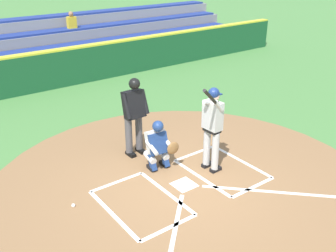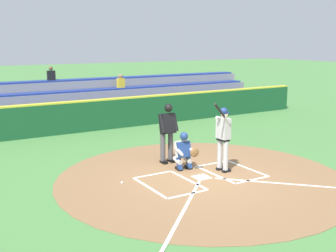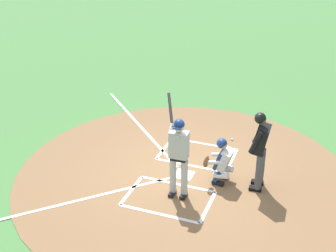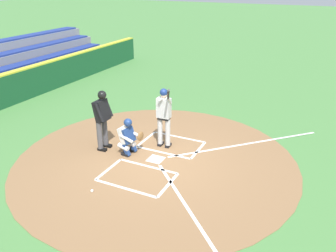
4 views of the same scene
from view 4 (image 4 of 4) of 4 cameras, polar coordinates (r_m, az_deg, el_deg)
ground_plane at (r=10.02m, az=-2.03°, el=-5.55°), size 120.00×120.00×0.00m
dirt_circle at (r=10.01m, az=-2.03°, el=-5.52°), size 8.00×8.00×0.01m
home_plate_and_chalk at (r=9.68m, az=2.62°, el=-6.57°), size 7.93×4.91×0.01m
batter at (r=10.27m, az=-0.66°, el=2.03°), size 0.91×0.74×2.13m
catcher at (r=10.14m, az=-6.54°, el=-1.58°), size 0.59×0.65×1.13m
plate_umpire at (r=10.34m, az=-10.78°, el=1.60°), size 0.59×0.42×1.86m
baseball at (r=8.81m, az=-12.40°, el=-10.36°), size 0.07×0.07×0.07m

